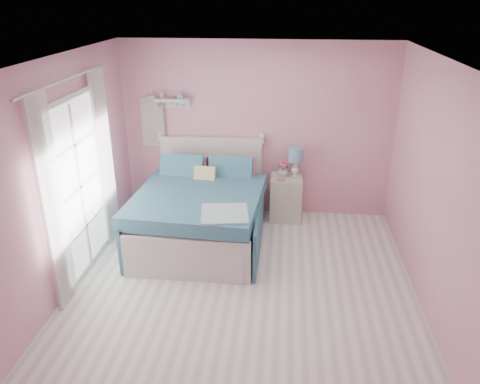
% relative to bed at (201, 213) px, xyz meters
% --- Properties ---
extents(floor, '(4.50, 4.50, 0.00)m').
position_rel_bed_xyz_m(floor, '(0.68, -1.22, -0.41)').
color(floor, beige).
rests_on(floor, ground).
extents(room_shell, '(4.50, 4.50, 4.50)m').
position_rel_bed_xyz_m(room_shell, '(0.68, -1.22, 1.18)').
color(room_shell, pink).
rests_on(room_shell, floor).
extents(bed, '(1.73, 2.11, 1.19)m').
position_rel_bed_xyz_m(bed, '(0.00, 0.00, 0.00)').
color(bed, silver).
rests_on(bed, floor).
extents(nightstand, '(0.47, 0.46, 0.67)m').
position_rel_bed_xyz_m(nightstand, '(1.15, 0.78, -0.07)').
color(nightstand, beige).
rests_on(nightstand, floor).
extents(table_lamp, '(0.22, 0.22, 0.44)m').
position_rel_bed_xyz_m(table_lamp, '(1.27, 0.83, 0.57)').
color(table_lamp, white).
rests_on(table_lamp, nightstand).
extents(vase, '(0.16, 0.16, 0.16)m').
position_rel_bed_xyz_m(vase, '(1.09, 0.81, 0.35)').
color(vase, silver).
rests_on(vase, nightstand).
extents(teacup, '(0.09, 0.09, 0.07)m').
position_rel_bed_xyz_m(teacup, '(1.08, 0.64, 0.30)').
color(teacup, pink).
rests_on(teacup, nightstand).
extents(roses, '(0.14, 0.11, 0.12)m').
position_rel_bed_xyz_m(roses, '(1.09, 0.81, 0.46)').
color(roses, '#E14D7D').
rests_on(roses, vase).
extents(wall_shelf, '(0.50, 0.15, 0.25)m').
position_rel_bed_xyz_m(wall_shelf, '(-0.55, 0.97, 1.33)').
color(wall_shelf, silver).
rests_on(wall_shelf, room_shell).
extents(hanging_dress, '(0.34, 0.03, 0.72)m').
position_rel_bed_xyz_m(hanging_dress, '(-0.87, 0.96, 0.99)').
color(hanging_dress, white).
rests_on(hanging_dress, room_shell).
extents(french_door, '(0.04, 1.32, 2.16)m').
position_rel_bed_xyz_m(french_door, '(-1.29, -0.82, 0.67)').
color(french_door, silver).
rests_on(french_door, floor).
extents(curtain_near, '(0.04, 0.40, 2.32)m').
position_rel_bed_xyz_m(curtain_near, '(-1.24, -1.56, 0.77)').
color(curtain_near, white).
rests_on(curtain_near, floor).
extents(curtain_far, '(0.04, 0.40, 2.32)m').
position_rel_bed_xyz_m(curtain_far, '(-1.24, -0.07, 0.77)').
color(curtain_far, white).
rests_on(curtain_far, floor).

